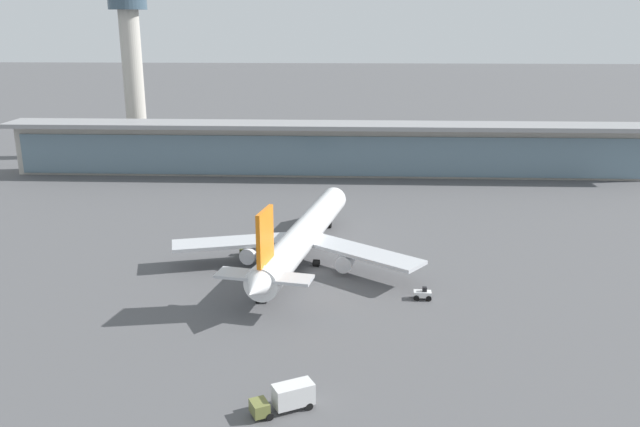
# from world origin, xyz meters

# --- Properties ---
(ground_plane) EXTENTS (1200.00, 1200.00, 0.00)m
(ground_plane) POSITION_xyz_m (0.00, 0.00, 0.00)
(ground_plane) COLOR #515154
(airliner_on_stand) EXTENTS (45.37, 59.76, 16.00)m
(airliner_on_stand) POSITION_xyz_m (-2.86, 4.46, 5.04)
(airliner_on_stand) COLOR white
(airliner_on_stand) RESTS_ON ground
(service_truck_near_nose_white) EXTENTS (2.96, 1.88, 2.05)m
(service_truck_near_nose_white) POSITION_xyz_m (17.41, -11.36, 0.87)
(service_truck_near_nose_white) COLOR silver
(service_truck_near_nose_white) RESTS_ON ground
(service_truck_under_wing_grey) EXTENTS (1.81, 2.92, 2.05)m
(service_truck_under_wing_grey) POSITION_xyz_m (-8.16, -13.02, 0.87)
(service_truck_under_wing_grey) COLOR gray
(service_truck_under_wing_grey) RESTS_ON ground
(service_truck_mid_apron_olive) EXTENTS (2.94, 1.84, 2.05)m
(service_truck_mid_apron_olive) POSITION_xyz_m (-13.69, 7.88, 0.87)
(service_truck_mid_apron_olive) COLOR olive
(service_truck_mid_apron_olive) RESTS_ON ground
(service_truck_by_tail_olive) EXTENTS (7.54, 5.39, 3.10)m
(service_truck_by_tail_olive) POSITION_xyz_m (-1.31, -43.31, 1.69)
(service_truck_by_tail_olive) COLOR olive
(service_truck_by_tail_olive) RESTS_ON ground
(terminal_building) EXTENTS (183.60, 12.80, 15.20)m
(terminal_building) POSITION_xyz_m (0.00, 75.91, 7.87)
(terminal_building) COLOR #B2ADA3
(terminal_building) RESTS_ON ground
(control_tower) EXTENTS (12.00, 12.00, 58.51)m
(control_tower) POSITION_xyz_m (-64.25, 102.59, 32.05)
(control_tower) COLOR #B2ADA3
(control_tower) RESTS_ON ground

